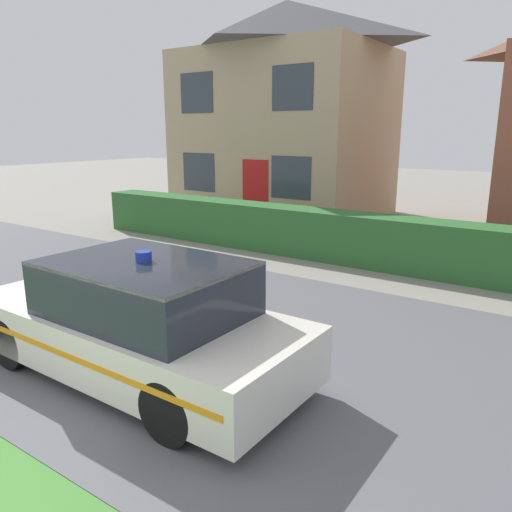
# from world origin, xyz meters

# --- Properties ---
(road_strip) EXTENTS (28.00, 6.58, 0.01)m
(road_strip) POSITION_xyz_m (0.00, 4.19, 0.01)
(road_strip) COLOR #5B5B60
(road_strip) RESTS_ON ground
(garden_hedge) EXTENTS (15.77, 0.90, 1.15)m
(garden_hedge) POSITION_xyz_m (-0.56, 9.28, 0.58)
(garden_hedge) COLOR #2D662D
(garden_hedge) RESTS_ON ground
(police_car) EXTENTS (4.54, 1.87, 1.61)m
(police_car) POSITION_xyz_m (-0.48, 2.63, 0.73)
(police_car) COLOR black
(police_car) RESTS_ON road_strip
(house_left) EXTENTS (7.09, 5.53, 7.33)m
(house_left) POSITION_xyz_m (-5.75, 14.61, 3.73)
(house_left) COLOR tan
(house_left) RESTS_ON ground
(wheelie_bin) EXTENTS (0.61, 0.66, 1.10)m
(wheelie_bin) POSITION_xyz_m (-3.85, 9.43, 0.55)
(wheelie_bin) COLOR black
(wheelie_bin) RESTS_ON ground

